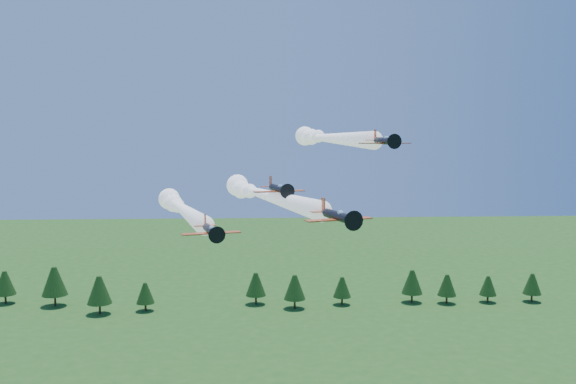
{
  "coord_description": "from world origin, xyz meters",
  "views": [
    {
      "loc": [
        -6.25,
        -80.05,
        53.06
      ],
      "look_at": [
        -2.18,
        0.0,
        45.14
      ],
      "focal_mm": 40.0,
      "sensor_mm": 36.0,
      "label": 1
    }
  ],
  "objects_px": {
    "plane_lead": "(264,194)",
    "plane_right": "(327,138)",
    "plane_slot": "(278,189)",
    "plane_left": "(181,208)"
  },
  "relations": [
    {
      "from": "plane_slot",
      "to": "plane_right",
      "type": "bearing_deg",
      "value": 50.85
    },
    {
      "from": "plane_lead",
      "to": "plane_right",
      "type": "xyz_separation_m",
      "value": [
        11.17,
        14.56,
        8.15
      ]
    },
    {
      "from": "plane_lead",
      "to": "plane_slot",
      "type": "height_order",
      "value": "plane_slot"
    },
    {
      "from": "plane_left",
      "to": "plane_right",
      "type": "bearing_deg",
      "value": 5.85
    },
    {
      "from": "plane_left",
      "to": "plane_slot",
      "type": "distance_m",
      "value": 20.03
    },
    {
      "from": "plane_lead",
      "to": "plane_left",
      "type": "bearing_deg",
      "value": 139.47
    },
    {
      "from": "plane_lead",
      "to": "plane_right",
      "type": "relative_size",
      "value": 0.95
    },
    {
      "from": "plane_lead",
      "to": "plane_left",
      "type": "height_order",
      "value": "plane_lead"
    },
    {
      "from": "plane_lead",
      "to": "plane_left",
      "type": "xyz_separation_m",
      "value": [
        -12.83,
        5.3,
        -2.65
      ]
    },
    {
      "from": "plane_slot",
      "to": "plane_left",
      "type": "bearing_deg",
      "value": 122.44
    }
  ]
}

